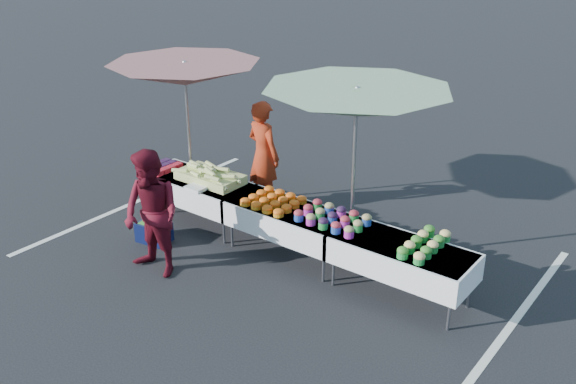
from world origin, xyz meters
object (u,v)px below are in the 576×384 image
Objects in this scene: table_right at (401,257)px; umbrella_left at (185,75)px; umbrella_right at (357,104)px; table_center at (288,219)px; table_left at (197,188)px; vendor at (263,155)px; customer at (152,214)px; storage_bin at (154,231)px.

table_right is 4.47m from umbrella_left.
umbrella_right reaches higher than umbrella_left.
table_center is 2.89m from umbrella_left.
table_center is (1.80, 0.00, 0.00)m from table_left.
vendor is 1.04× the size of customer.
table_right is 0.68× the size of umbrella_right.
table_left is at bearing 180.00° from table_center.
table_left is 1.01× the size of vendor.
vendor is 0.68× the size of umbrella_left.
umbrella_right reaches higher than vendor.
umbrella_left reaches higher than table_left.
vendor is at bearing 66.62° from storage_bin.
table_center is 1.01× the size of vendor.
umbrella_right is (1.96, 1.88, 1.43)m from customer.
table_right is 3.33m from vendor.
storage_bin is at bearing -154.73° from table_center.
umbrella_right is at bearing 17.61° from storage_bin.
umbrella_right is 5.31× the size of storage_bin.
umbrella_right is (2.14, -0.68, 1.40)m from vendor.
umbrella_right is at bearing 26.37° from table_center.
table_right is 1.05× the size of customer.
vendor is 2.64m from umbrella_right.
umbrella_left is 0.99× the size of umbrella_right.
table_right is at bearing 0.00° from table_left.
umbrella_left is (-1.00, -0.68, 1.32)m from vendor.
table_right is (3.60, 0.00, 0.00)m from table_left.
table_center is at bearing -153.63° from umbrella_right.
umbrella_left reaches higher than storage_bin.
umbrella_left is at bearing 174.47° from table_right.
umbrella_right is 3.67m from storage_bin.
umbrella_right is at bearing 44.67° from customer.
storage_bin is at bearing -94.53° from table_left.
customer is 2.60m from umbrella_left.
table_right is at bearing 171.46° from vendor.
table_left is 0.68× the size of umbrella_right.
storage_bin is (-0.54, -1.97, -0.76)m from vendor.
table_center is 1.80m from table_right.
table_center is at bearing 180.00° from table_right.
table_center is at bearing 52.94° from customer.
storage_bin is at bearing -70.28° from umbrella_left.
customer is at bearing -136.18° from umbrella_right.
customer is (0.65, -1.48, 0.30)m from table_left.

